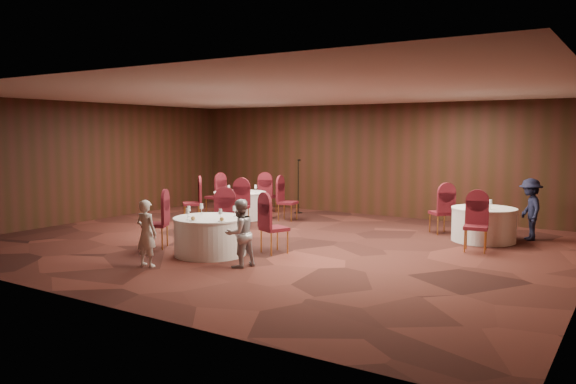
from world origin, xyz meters
The scene contains 15 objects.
ground centered at (0.00, 0.00, 0.00)m, with size 12.00×12.00×0.00m, color black.
room_shell centered at (0.00, 0.00, 1.96)m, with size 12.00×12.00×12.00m.
table_main centered at (-0.39, -1.69, 0.38)m, with size 1.42×1.42×0.74m.
table_left centered at (-2.78, 2.36, 0.38)m, with size 1.46×1.46×0.74m.
table_right centered at (3.76, 2.62, 0.38)m, with size 1.39×1.39×0.74m.
chairs_main centered at (-0.72, -1.06, 0.50)m, with size 3.04×2.04×1.00m.
chairs_left centered at (-2.73, 2.34, 0.50)m, with size 3.05×3.21×1.00m.
chairs_right centered at (3.28, 2.25, 0.50)m, with size 1.88×2.31×1.00m.
tabletop_main centered at (-0.26, -1.79, 0.84)m, with size 1.07×1.04×0.22m.
tabletop_left centered at (-2.78, 2.37, 0.82)m, with size 0.91×0.79×0.22m.
tabletop_right centered at (3.94, 2.40, 0.90)m, with size 0.08×0.08×0.22m.
mic_stand centered at (-1.98, 4.17, 0.47)m, with size 0.24×0.24×1.60m.
woman_a centered at (-0.71, -3.04, 0.60)m, with size 0.44×0.29×1.20m, color white.
woman_b centered at (0.71, -2.19, 0.61)m, with size 0.59×0.46×1.21m, color #B5B4BA.
man_c centered at (4.59, 3.30, 0.69)m, with size 0.89×0.51×1.38m, color black.
Camera 1 is at (6.71, -9.96, 2.37)m, focal length 35.00 mm.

